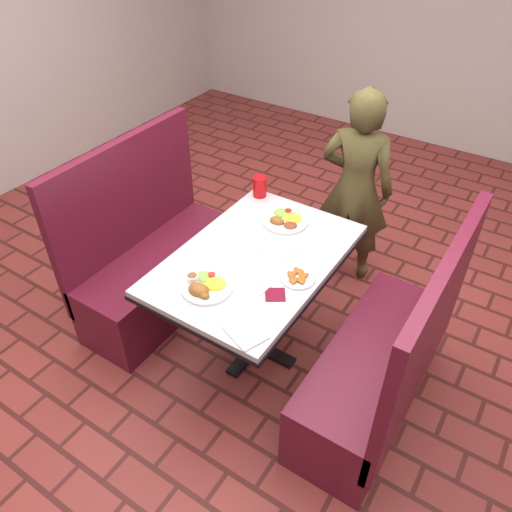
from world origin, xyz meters
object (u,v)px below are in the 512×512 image
object	(u,v)px
diner_person	(355,189)
far_dinner_plate	(286,218)
red_tumbler	(260,187)
booth_bench_left	(156,264)
plantain_plate	(298,277)
dining_table	(256,269)
near_dinner_plate	(205,284)
booth_bench_right	(381,368)

from	to	relation	value
diner_person	far_dinner_plate	distance (m)	0.68
far_dinner_plate	red_tumbler	bearing A→B (deg)	150.66
booth_bench_left	plantain_plate	distance (m)	1.17
plantain_plate	red_tumbler	size ratio (longest dim) A/B	1.37
dining_table	booth_bench_left	world-z (taller)	booth_bench_left
diner_person	near_dinner_plate	xyz separation A→B (m)	(-0.20, -1.39, 0.08)
diner_person	red_tumbler	size ratio (longest dim) A/B	10.56
diner_person	near_dinner_plate	bearing A→B (deg)	73.40
booth_bench_right	red_tumbler	xyz separation A→B (m)	(-1.12, 0.54, 0.49)
dining_table	near_dinner_plate	world-z (taller)	near_dinner_plate
diner_person	red_tumbler	bearing A→B (deg)	39.14
booth_bench_left	red_tumbler	distance (m)	0.87
dining_table	near_dinner_plate	distance (m)	0.39
dining_table	plantain_plate	bearing A→B (deg)	-8.22
plantain_plate	dining_table	bearing A→B (deg)	171.78
booth_bench_left	far_dinner_plate	world-z (taller)	booth_bench_left
diner_person	red_tumbler	distance (m)	0.68
plantain_plate	far_dinner_plate	bearing A→B (deg)	127.20
far_dinner_plate	booth_bench_right	bearing A→B (deg)	-24.37
dining_table	far_dinner_plate	bearing A→B (deg)	94.76
booth_bench_left	plantain_plate	size ratio (longest dim) A/B	6.59
booth_bench_right	red_tumbler	bearing A→B (deg)	154.30
dining_table	booth_bench_right	size ratio (longest dim) A/B	1.01
booth_bench_left	red_tumbler	size ratio (longest dim) A/B	9.04
plantain_plate	red_tumbler	distance (m)	0.84
near_dinner_plate	diner_person	bearing A→B (deg)	81.64
dining_table	plantain_plate	distance (m)	0.31
booth_bench_left	near_dinner_plate	bearing A→B (deg)	-26.31
near_dinner_plate	booth_bench_right	bearing A→B (deg)	22.49
booth_bench_right	diner_person	size ratio (longest dim) A/B	0.86
booth_bench_right	red_tumbler	distance (m)	1.34
dining_table	diner_person	distance (m)	1.04
diner_person	near_dinner_plate	size ratio (longest dim) A/B	5.31
diner_person	far_dinner_plate	xyz separation A→B (m)	(-0.17, -0.66, 0.07)
dining_table	near_dinner_plate	bearing A→B (deg)	-101.12
plantain_plate	near_dinner_plate	bearing A→B (deg)	-138.18
booth_bench_left	booth_bench_right	world-z (taller)	same
plantain_plate	red_tumbler	world-z (taller)	red_tumbler
dining_table	near_dinner_plate	size ratio (longest dim) A/B	4.59
near_dinner_plate	far_dinner_plate	world-z (taller)	near_dinner_plate
diner_person	plantain_plate	size ratio (longest dim) A/B	7.70
booth_bench_left	booth_bench_right	xyz separation A→B (m)	(1.60, 0.00, 0.00)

